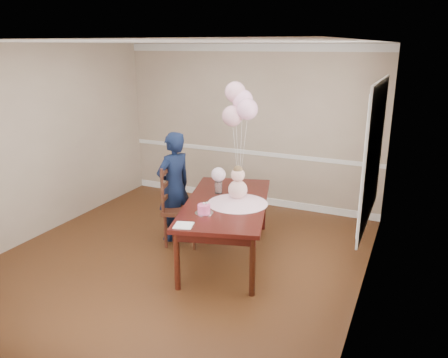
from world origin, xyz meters
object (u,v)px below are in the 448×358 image
Objects in this scene: birthday_cake at (204,209)px; dining_chair_seat at (183,209)px; dining_table_top at (226,203)px; woman at (174,187)px.

birthday_cake is 0.31× the size of dining_chair_seat.
birthday_cake is 0.92m from dining_chair_seat.
dining_chair_seat is at bearing 155.98° from dining_table_top.
dining_chair_seat is (-0.63, 0.59, -0.32)m from birthday_cake.
birthday_cake is 0.10× the size of woman.
dining_table_top is at bearing 81.87° from birthday_cake.
dining_table_top is 13.33× the size of birthday_cake.
woman reaches higher than dining_table_top.
dining_table_top is 4.16× the size of dining_chair_seat.
dining_chair_seat is 0.35m from woman.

